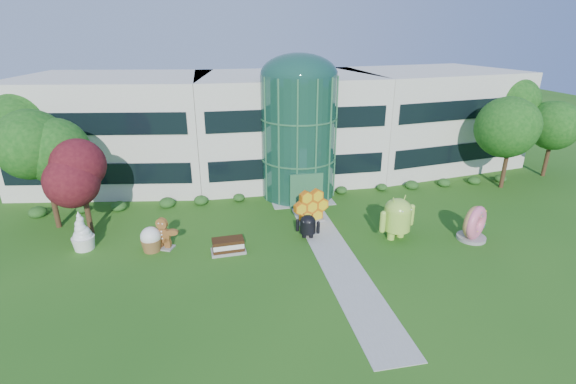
{
  "coord_description": "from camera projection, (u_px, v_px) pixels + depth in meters",
  "views": [
    {
      "loc": [
        -7.2,
        -20.25,
        13.09
      ],
      "look_at": [
        -2.03,
        6.0,
        2.6
      ],
      "focal_mm": 26.0,
      "sensor_mm": 36.0,
      "label": 1
    }
  ],
  "objects": [
    {
      "name": "donut",
      "position": [
        474.0,
        223.0,
        27.39
      ],
      "size": [
        2.57,
        2.19,
        2.42
      ],
      "primitive_type": null,
      "rotation": [
        0.0,
        0.0,
        0.57
      ],
      "color": "#DE5470",
      "rests_on": "ground"
    },
    {
      "name": "android_green",
      "position": [
        398.0,
        215.0,
        27.43
      ],
      "size": [
        3.31,
        2.64,
        3.29
      ],
      "primitive_type": null,
      "rotation": [
        0.0,
        0.0,
        0.27
      ],
      "color": "#9ACF42",
      "rests_on": "ground"
    },
    {
      "name": "atrium",
      "position": [
        298.0,
        137.0,
        33.75
      ],
      "size": [
        6.0,
        6.0,
        9.8
      ],
      "primitive_type": "cylinder",
      "color": "#194738",
      "rests_on": "ground"
    },
    {
      "name": "building",
      "position": [
        285.0,
        125.0,
        39.32
      ],
      "size": [
        46.0,
        15.0,
        9.3
      ],
      "primitive_type": null,
      "color": "beige",
      "rests_on": "ground"
    },
    {
      "name": "trees_backdrop",
      "position": [
        296.0,
        143.0,
        34.91
      ],
      "size": [
        52.0,
        8.0,
        8.4
      ],
      "primitive_type": null,
      "color": "#114511",
      "rests_on": "ground"
    },
    {
      "name": "walkway",
      "position": [
        332.0,
        250.0,
        26.39
      ],
      "size": [
        2.4,
        20.0,
        0.04
      ],
      "primitive_type": "cube",
      "color": "#9E9E93",
      "rests_on": "ground"
    },
    {
      "name": "honeycomb",
      "position": [
        311.0,
        208.0,
        29.95
      ],
      "size": [
        3.0,
        1.68,
        2.23
      ],
      "primitive_type": null,
      "rotation": [
        0.0,
        0.0,
        0.25
      ],
      "color": "yellow",
      "rests_on": "ground"
    },
    {
      "name": "gingerbread",
      "position": [
        163.0,
        233.0,
        26.32
      ],
      "size": [
        2.47,
        1.76,
        2.13
      ],
      "primitive_type": null,
      "rotation": [
        0.0,
        0.0,
        -0.42
      ],
      "color": "brown",
      "rests_on": "ground"
    },
    {
      "name": "tree_red",
      "position": [
        84.0,
        193.0,
        27.54
      ],
      "size": [
        4.0,
        4.0,
        6.0
      ],
      "primitive_type": null,
      "color": "#3F0C14",
      "rests_on": "ground"
    },
    {
      "name": "ground",
      "position": [
        341.0,
        267.0,
        24.57
      ],
      "size": [
        140.0,
        140.0,
        0.0
      ],
      "primitive_type": "plane",
      "color": "#215114",
      "rests_on": "ground"
    },
    {
      "name": "froyo",
      "position": [
        82.0,
        231.0,
        26.15
      ],
      "size": [
        1.77,
        1.77,
        2.55
      ],
      "primitive_type": null,
      "rotation": [
        0.0,
        0.0,
        -0.21
      ],
      "color": "white",
      "rests_on": "ground"
    },
    {
      "name": "ice_cream_sandwich",
      "position": [
        228.0,
        246.0,
        26.0
      ],
      "size": [
        2.19,
        1.19,
        0.95
      ],
      "primitive_type": null,
      "rotation": [
        0.0,
        0.0,
        0.06
      ],
      "color": "black",
      "rests_on": "ground"
    },
    {
      "name": "android_black",
      "position": [
        308.0,
        225.0,
        27.69
      ],
      "size": [
        2.01,
        1.73,
        1.92
      ],
      "primitive_type": null,
      "rotation": [
        0.0,
        0.0,
        -0.43
      ],
      "color": "black",
      "rests_on": "ground"
    },
    {
      "name": "cupcake",
      "position": [
        151.0,
        239.0,
        26.11
      ],
      "size": [
        1.74,
        1.74,
        1.62
      ],
      "primitive_type": null,
      "rotation": [
        0.0,
        0.0,
        0.36
      ],
      "color": "white",
      "rests_on": "ground"
    }
  ]
}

